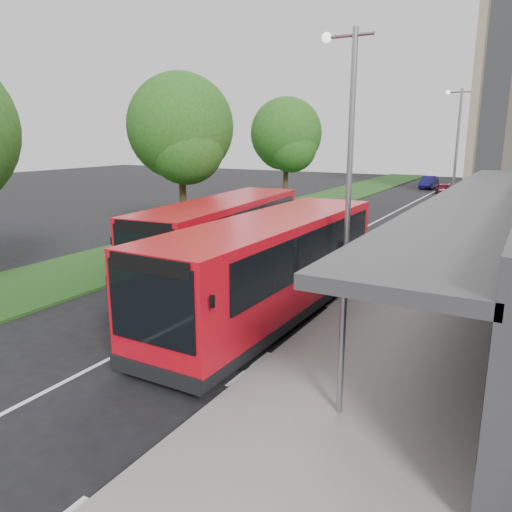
{
  "coord_description": "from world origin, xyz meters",
  "views": [
    {
      "loc": [
        8.77,
        -11.44,
        5.4
      ],
      "look_at": [
        0.89,
        2.6,
        1.5
      ],
      "focal_mm": 35.0,
      "sensor_mm": 36.0,
      "label": 1
    }
  ],
  "objects": [
    {
      "name": "car_near",
      "position": [
        1.27,
        37.64,
        0.54
      ],
      "size": [
        2.11,
        3.4,
        1.08
      ],
      "primitive_type": "imported",
      "rotation": [
        0.0,
        0.0,
        0.28
      ],
      "color": "#5C0D1F",
      "rests_on": "ground"
    },
    {
      "name": "litter_bin",
      "position": [
        5.19,
        8.67,
        0.58
      ],
      "size": [
        0.55,
        0.55,
        0.85
      ],
      "primitive_type": "cylinder",
      "rotation": [
        0.0,
        0.0,
        -0.18
      ],
      "color": "#392217",
      "rests_on": "pavement"
    },
    {
      "name": "grass_verge",
      "position": [
        -7.0,
        20.0,
        0.05
      ],
      "size": [
        5.0,
        80.0,
        0.1
      ],
      "primitive_type": "cube",
      "color": "#193F14",
      "rests_on": "ground"
    },
    {
      "name": "bus_main",
      "position": [
        2.1,
        1.38,
        1.55
      ],
      "size": [
        2.91,
        10.73,
        3.03
      ],
      "rotation": [
        0.0,
        0.0,
        -0.01
      ],
      "color": "red",
      "rests_on": "ground"
    },
    {
      "name": "pavement",
      "position": [
        6.0,
        20.0,
        0.07
      ],
      "size": [
        5.0,
        80.0,
        0.15
      ],
      "primitive_type": "cube",
      "color": "gray",
      "rests_on": "ground"
    },
    {
      "name": "bus_second",
      "position": [
        -1.9,
        4.84,
        1.5
      ],
      "size": [
        3.6,
        10.52,
        2.92
      ],
      "rotation": [
        0.0,
        0.0,
        0.1
      ],
      "color": "red",
      "rests_on": "ground"
    },
    {
      "name": "tree_far",
      "position": [
        -7.01,
        21.05,
        5.19
      ],
      "size": [
        5.01,
        5.01,
        8.04
      ],
      "color": "#372416",
      "rests_on": "ground"
    },
    {
      "name": "lamp_post_near",
      "position": [
        4.12,
        2.0,
        4.72
      ],
      "size": [
        1.44,
        0.28,
        8.0
      ],
      "color": "gray",
      "rests_on": "pavement"
    },
    {
      "name": "lamp_post_far",
      "position": [
        4.12,
        22.0,
        4.72
      ],
      "size": [
        1.44,
        0.28,
        8.0
      ],
      "color": "gray",
      "rests_on": "pavement"
    },
    {
      "name": "ground",
      "position": [
        0.0,
        0.0,
        0.0
      ],
      "size": [
        120.0,
        120.0,
        0.0
      ],
      "primitive_type": "plane",
      "color": "black",
      "rests_on": "ground"
    },
    {
      "name": "tree_mid",
      "position": [
        -7.01,
        9.05,
        5.47
      ],
      "size": [
        5.27,
        5.27,
        8.47
      ],
      "color": "#372416",
      "rests_on": "ground"
    },
    {
      "name": "lane_centre_line",
      "position": [
        0.0,
        15.0,
        0.01
      ],
      "size": [
        0.12,
        70.0,
        0.01
      ],
      "primitive_type": "cube",
      "color": "silver",
      "rests_on": "ground"
    },
    {
      "name": "bollard",
      "position": [
        5.3,
        17.4,
        0.61
      ],
      "size": [
        0.19,
        0.19,
        0.92
      ],
      "primitive_type": "cylinder",
      "rotation": [
        0.0,
        0.0,
        -0.32
      ],
      "color": "yellow",
      "rests_on": "pavement"
    },
    {
      "name": "car_far",
      "position": [
        -1.14,
        43.19,
        0.64
      ],
      "size": [
        1.38,
        3.89,
        1.28
      ],
      "primitive_type": "imported",
      "rotation": [
        0.0,
        0.0,
        -0.01
      ],
      "color": "navy",
      "rests_on": "ground"
    },
    {
      "name": "kerb_dashes",
      "position": [
        3.3,
        19.0,
        0.01
      ],
      "size": [
        0.12,
        56.0,
        0.01
      ],
      "color": "silver",
      "rests_on": "ground"
    }
  ]
}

